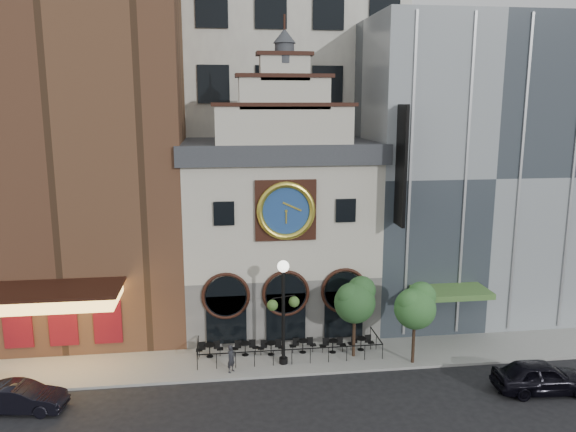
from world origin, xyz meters
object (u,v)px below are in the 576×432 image
(car_right, at_px, (542,377))
(tree_right, at_px, (416,305))
(bistro_0, at_px, (210,349))
(lamppost, at_px, (283,301))
(car_left, at_px, (21,398))
(pedestrian, at_px, (231,359))
(tree_left, at_px, (355,299))
(bistro_4, at_px, (333,345))
(bistro_2, at_px, (271,347))
(bistro_1, at_px, (245,348))
(bistro_5, at_px, (361,343))
(bistro_3, at_px, (303,345))

(car_right, bearing_deg, tree_right, 58.86)
(bistro_0, distance_m, tree_right, 12.13)
(bistro_0, xyz_separation_m, lamppost, (4.17, -1.39, 3.29))
(car_left, bearing_deg, lamppost, -68.84)
(pedestrian, relative_size, tree_left, 0.33)
(bistro_4, distance_m, car_left, 16.81)
(bistro_2, bearing_deg, bistro_1, 174.62)
(bistro_5, relative_size, tree_left, 0.33)
(bistro_4, relative_size, tree_left, 0.33)
(bistro_3, distance_m, car_right, 12.99)
(pedestrian, bearing_deg, tree_left, -39.77)
(car_right, relative_size, lamppost, 0.82)
(bistro_1, bearing_deg, bistro_2, -5.38)
(bistro_3, distance_m, lamppost, 3.75)
(bistro_3, relative_size, car_left, 0.37)
(bistro_1, height_order, tree_right, tree_right)
(bistro_0, xyz_separation_m, bistro_3, (5.48, -0.15, 0.00))
(bistro_2, xyz_separation_m, car_left, (-12.63, -4.30, 0.09))
(car_right, bearing_deg, bistro_4, 63.76)
(bistro_1, bearing_deg, lamppost, -32.21)
(car_left, height_order, tree_left, tree_left)
(bistro_1, height_order, car_left, car_left)
(pedestrian, bearing_deg, bistro_5, -35.43)
(bistro_0, xyz_separation_m, pedestrian, (1.19, -2.06, 0.31))
(bistro_3, distance_m, tree_left, 4.28)
(car_right, relative_size, car_left, 1.16)
(bistro_1, xyz_separation_m, lamppost, (2.10, -1.32, 3.29))
(bistro_3, distance_m, bistro_5, 3.52)
(bistro_3, xyz_separation_m, tree_right, (6.07, -2.05, 2.97))
(tree_left, xyz_separation_m, tree_right, (3.15, -1.24, -0.05))
(bistro_4, xyz_separation_m, pedestrian, (-6.05, -1.69, 0.31))
(pedestrian, height_order, tree_right, tree_right)
(bistro_3, bearing_deg, pedestrian, -156.02)
(bistro_4, xyz_separation_m, bistro_5, (1.75, 0.11, 0.00))
(lamppost, bearing_deg, bistro_1, 130.67)
(bistro_2, relative_size, car_left, 0.37)
(bistro_0, relative_size, bistro_5, 1.00)
(bistro_5, xyz_separation_m, car_right, (8.05, -5.79, 0.23))
(car_left, xyz_separation_m, pedestrian, (10.24, 2.45, 0.22))
(bistro_0, distance_m, car_left, 10.11)
(bistro_1, relative_size, bistro_3, 1.00)
(bistro_0, height_order, bistro_2, same)
(bistro_5, distance_m, car_right, 9.92)
(pedestrian, bearing_deg, bistro_4, -32.80)
(bistro_1, relative_size, car_left, 0.37)
(bistro_4, bearing_deg, car_left, -165.74)
(bistro_4, relative_size, tree_right, 0.34)
(bistro_4, xyz_separation_m, lamppost, (-3.08, -1.03, 3.29))
(bistro_3, bearing_deg, lamppost, -136.60)
(bistro_1, relative_size, bistro_2, 1.00)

